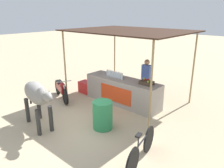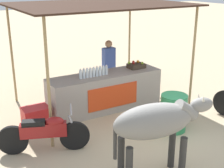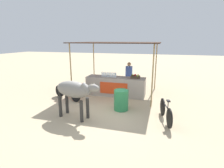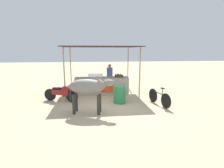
% 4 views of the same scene
% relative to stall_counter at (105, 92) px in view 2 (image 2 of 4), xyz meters
% --- Properties ---
extents(ground_plane, '(60.00, 60.00, 0.00)m').
position_rel_stall_counter_xyz_m(ground_plane, '(0.00, -2.20, -0.48)').
color(ground_plane, tan).
extents(stall_counter, '(3.00, 0.82, 0.96)m').
position_rel_stall_counter_xyz_m(stall_counter, '(0.00, 0.00, 0.00)').
color(stall_counter, '#9E9389').
rests_on(stall_counter, ground).
extents(stall_awning, '(4.20, 3.20, 2.69)m').
position_rel_stall_counter_xyz_m(stall_awning, '(0.00, 0.30, 2.11)').
color(stall_awning, '#382319').
rests_on(stall_awning, ground).
extents(water_bottle_row, '(0.79, 0.07, 0.25)m').
position_rel_stall_counter_xyz_m(water_bottle_row, '(-0.35, -0.05, 0.59)').
color(water_bottle_row, silver).
rests_on(water_bottle_row, stall_counter).
extents(fruit_crate, '(0.44, 0.32, 0.18)m').
position_rel_stall_counter_xyz_m(fruit_crate, '(1.00, 0.06, 0.55)').
color(fruit_crate, '#3F3326').
rests_on(fruit_crate, stall_counter).
extents(vendor_behind_counter, '(0.34, 0.22, 1.65)m').
position_rel_stall_counter_xyz_m(vendor_behind_counter, '(0.54, 0.75, 0.37)').
color(vendor_behind_counter, '#383842').
rests_on(vendor_behind_counter, ground).
extents(cooler_box, '(0.60, 0.44, 0.48)m').
position_rel_stall_counter_xyz_m(cooler_box, '(-1.89, -0.10, -0.24)').
color(cooler_box, red).
rests_on(cooler_box, ground).
extents(water_barrel, '(0.59, 0.59, 0.85)m').
position_rel_stall_counter_xyz_m(water_barrel, '(0.73, -1.83, -0.06)').
color(water_barrel, '#2D8C51').
rests_on(water_barrel, ground).
extents(cow, '(1.85, 0.79, 1.44)m').
position_rel_stall_counter_xyz_m(cow, '(-0.72, -3.03, 0.55)').
color(cow, gray).
rests_on(cow, ground).
extents(motorcycle_parked, '(1.70, 0.84, 0.90)m').
position_rel_stall_counter_xyz_m(motorcycle_parked, '(-2.07, -1.26, -0.05)').
color(motorcycle_parked, black).
rests_on(motorcycle_parked, ground).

